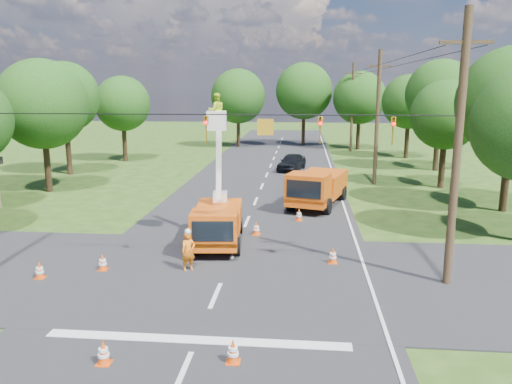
# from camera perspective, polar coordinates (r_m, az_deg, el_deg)

# --- Properties ---
(ground) EXTENTS (140.00, 140.00, 0.00)m
(ground) POSITION_cam_1_polar(r_m,az_deg,el_deg) (37.19, 0.68, 0.60)
(ground) COLOR #254314
(ground) RESTS_ON ground
(road_main) EXTENTS (12.00, 100.00, 0.06)m
(road_main) POSITION_cam_1_polar(r_m,az_deg,el_deg) (37.19, 0.68, 0.60)
(road_main) COLOR black
(road_main) RESTS_ON ground
(road_cross) EXTENTS (56.00, 10.00, 0.07)m
(road_cross) POSITION_cam_1_polar(r_m,az_deg,el_deg) (19.97, -3.64, -9.53)
(road_cross) COLOR black
(road_cross) RESTS_ON ground
(stop_bar) EXTENTS (9.00, 0.45, 0.02)m
(stop_bar) POSITION_cam_1_polar(r_m,az_deg,el_deg) (15.33, -6.80, -16.58)
(stop_bar) COLOR silver
(stop_bar) RESTS_ON ground
(edge_line) EXTENTS (0.12, 90.00, 0.02)m
(edge_line) POSITION_cam_1_polar(r_m,az_deg,el_deg) (37.17, 9.32, 0.43)
(edge_line) COLOR silver
(edge_line) RESTS_ON ground
(bucket_truck) EXTENTS (2.60, 5.65, 7.03)m
(bucket_truck) POSITION_cam_1_polar(r_m,az_deg,el_deg) (23.35, -4.43, -2.52)
(bucket_truck) COLOR #D35C0E
(bucket_truck) RESTS_ON ground
(second_truck) EXTENTS (4.07, 6.78, 2.39)m
(second_truck) POSITION_cam_1_polar(r_m,az_deg,el_deg) (31.04, 7.01, 0.58)
(second_truck) COLOR #D35C0E
(second_truck) RESTS_ON ground
(ground_worker) EXTENTS (0.71, 0.66, 1.62)m
(ground_worker) POSITION_cam_1_polar(r_m,az_deg,el_deg) (20.37, -7.74, -6.76)
(ground_worker) COLOR orange
(ground_worker) RESTS_ON ground
(distant_car) EXTENTS (2.85, 4.72, 1.50)m
(distant_car) POSITION_cam_1_polar(r_m,az_deg,el_deg) (44.56, 4.10, 3.43)
(distant_car) COLOR black
(distant_car) RESTS_ON ground
(traffic_cone_0) EXTENTS (0.38, 0.38, 0.71)m
(traffic_cone_0) POSITION_cam_1_polar(r_m,az_deg,el_deg) (14.54, -17.04, -17.13)
(traffic_cone_0) COLOR #DD470B
(traffic_cone_0) RESTS_ON ground
(traffic_cone_1) EXTENTS (0.38, 0.38, 0.71)m
(traffic_cone_1) POSITION_cam_1_polar(r_m,az_deg,el_deg) (14.03, -2.65, -17.71)
(traffic_cone_1) COLOR #DD470B
(traffic_cone_1) RESTS_ON ground
(traffic_cone_2) EXTENTS (0.38, 0.38, 0.71)m
(traffic_cone_2) POSITION_cam_1_polar(r_m,az_deg,el_deg) (25.03, 0.03, -4.18)
(traffic_cone_2) COLOR #DD470B
(traffic_cone_2) RESTS_ON ground
(traffic_cone_3) EXTENTS (0.38, 0.38, 0.71)m
(traffic_cone_3) POSITION_cam_1_polar(r_m,az_deg,el_deg) (27.76, 4.94, -2.60)
(traffic_cone_3) COLOR #DD470B
(traffic_cone_3) RESTS_ON ground
(traffic_cone_4) EXTENTS (0.38, 0.38, 0.71)m
(traffic_cone_4) POSITION_cam_1_polar(r_m,az_deg,el_deg) (21.25, -17.12, -7.68)
(traffic_cone_4) COLOR #DD470B
(traffic_cone_4) RESTS_ON ground
(traffic_cone_5) EXTENTS (0.38, 0.38, 0.71)m
(traffic_cone_5) POSITION_cam_1_polar(r_m,az_deg,el_deg) (21.22, -23.50, -8.20)
(traffic_cone_5) COLOR #DD470B
(traffic_cone_5) RESTS_ON ground
(traffic_cone_7) EXTENTS (0.38, 0.38, 0.71)m
(traffic_cone_7) POSITION_cam_1_polar(r_m,az_deg,el_deg) (33.99, 9.25, -0.02)
(traffic_cone_7) COLOR #DD470B
(traffic_cone_7) RESTS_ON ground
(traffic_cone_8) EXTENTS (0.38, 0.38, 0.71)m
(traffic_cone_8) POSITION_cam_1_polar(r_m,az_deg,el_deg) (21.34, 8.77, -7.20)
(traffic_cone_8) COLOR #DD470B
(traffic_cone_8) RESTS_ON ground
(pole_right_near) EXTENTS (1.80, 0.30, 10.00)m
(pole_right_near) POSITION_cam_1_polar(r_m,az_deg,el_deg) (19.28, 22.03, 4.53)
(pole_right_near) COLOR #4C3823
(pole_right_near) RESTS_ON ground
(pole_right_mid) EXTENTS (1.80, 0.30, 10.00)m
(pole_right_mid) POSITION_cam_1_polar(r_m,az_deg,el_deg) (38.81, 13.70, 8.34)
(pole_right_mid) COLOR #4C3823
(pole_right_mid) RESTS_ON ground
(pole_right_far) EXTENTS (1.80, 0.30, 10.00)m
(pole_right_far) POSITION_cam_1_polar(r_m,az_deg,el_deg) (58.65, 10.94, 9.56)
(pole_right_far) COLOR #4C3823
(pole_right_far) RESTS_ON ground
(signal_span) EXTENTS (18.00, 0.29, 1.07)m
(signal_span) POSITION_cam_1_polar(r_m,az_deg,el_deg) (18.41, 3.03, 7.49)
(signal_span) COLOR black
(signal_span) RESTS_ON ground
(tree_left_d) EXTENTS (6.20, 6.20, 9.24)m
(tree_left_d) POSITION_cam_1_polar(r_m,az_deg,el_deg) (37.91, -23.25, 9.19)
(tree_left_d) COLOR #382616
(tree_left_d) RESTS_ON ground
(tree_left_e) EXTENTS (5.80, 5.80, 9.41)m
(tree_left_e) POSITION_cam_1_polar(r_m,az_deg,el_deg) (44.95, -21.07, 10.11)
(tree_left_e) COLOR #382616
(tree_left_e) RESTS_ON ground
(tree_left_f) EXTENTS (5.40, 5.40, 8.40)m
(tree_left_f) POSITION_cam_1_polar(r_m,az_deg,el_deg) (51.54, -15.02, 9.72)
(tree_left_f) COLOR #382616
(tree_left_f) RESTS_ON ground
(tree_right_c) EXTENTS (5.00, 5.00, 7.83)m
(tree_right_c) POSITION_cam_1_polar(r_m,az_deg,el_deg) (38.77, 20.88, 8.21)
(tree_right_c) COLOR #382616
(tree_right_c) RESTS_ON ground
(tree_right_d) EXTENTS (6.00, 6.00, 9.70)m
(tree_right_d) POSITION_cam_1_polar(r_m,az_deg,el_deg) (46.87, 20.34, 10.43)
(tree_right_d) COLOR #382616
(tree_right_d) RESTS_ON ground
(tree_right_e) EXTENTS (5.60, 5.60, 8.63)m
(tree_right_e) POSITION_cam_1_polar(r_m,az_deg,el_deg) (54.45, 17.10, 9.83)
(tree_right_e) COLOR #382616
(tree_right_e) RESTS_ON ground
(tree_far_a) EXTENTS (6.60, 6.60, 9.50)m
(tree_far_a) POSITION_cam_1_polar(r_m,az_deg,el_deg) (61.88, -2.06, 10.87)
(tree_far_a) COLOR #382616
(tree_far_a) RESTS_ON ground
(tree_far_b) EXTENTS (7.00, 7.00, 10.32)m
(tree_far_b) POSITION_cam_1_polar(r_m,az_deg,el_deg) (63.35, 5.52, 11.41)
(tree_far_b) COLOR #382616
(tree_far_b) RESTS_ON ground
(tree_far_c) EXTENTS (6.20, 6.20, 9.18)m
(tree_far_c) POSITION_cam_1_polar(r_m,az_deg,el_deg) (60.71, 11.75, 10.50)
(tree_far_c) COLOR #382616
(tree_far_c) RESTS_ON ground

